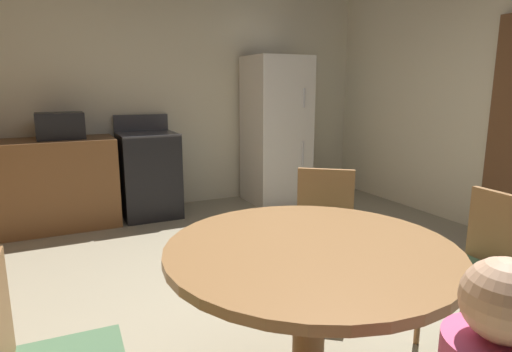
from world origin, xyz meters
TOP-DOWN VIEW (x-y plane):
  - ground_plane at (0.00, 0.00)m, footprint 14.00×14.00m
  - wall_back at (0.00, 3.09)m, footprint 5.42×0.12m
  - kitchen_counter at (-1.54, 2.69)m, footprint 1.75×0.60m
  - oven_range at (-0.31, 2.69)m, footprint 0.60×0.60m
  - refrigerator at (1.24, 2.64)m, footprint 0.68×0.68m
  - microwave at (-1.15, 2.69)m, footprint 0.44×0.32m
  - dining_table at (-0.31, -0.54)m, footprint 1.23×1.23m
  - chair_northeast at (0.33, 0.28)m, footprint 0.56×0.56m
  - chair_east at (0.73, -0.59)m, footprint 0.42×0.42m

SIDE VIEW (x-z plane):
  - ground_plane at x=0.00m, z-range 0.00..0.00m
  - kitchen_counter at x=-1.54m, z-range 0.00..0.90m
  - oven_range at x=-0.31m, z-range -0.08..1.02m
  - chair_northeast at x=0.33m, z-range 0.07..0.94m
  - chair_east at x=0.73m, z-range 0.07..0.94m
  - dining_table at x=-0.31m, z-range 0.22..0.98m
  - refrigerator at x=1.24m, z-range 0.00..1.76m
  - microwave at x=-1.15m, z-range 0.90..1.16m
  - wall_back at x=0.00m, z-range 0.00..2.70m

